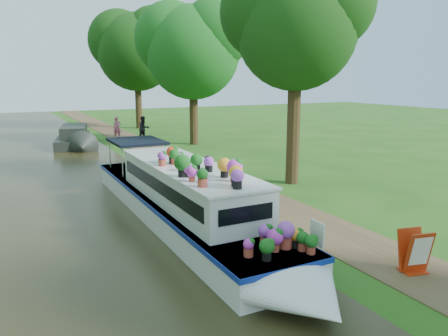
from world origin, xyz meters
TOP-DOWN VIEW (x-y plane):
  - ground at (0.00, 0.00)m, footprint 100.00×100.00m
  - canal_water at (-6.00, 0.00)m, footprint 10.00×100.00m
  - towpath at (1.20, 0.00)m, footprint 2.20×100.00m
  - plant_boat at (-2.25, -0.10)m, footprint 2.29×13.52m
  - tree_near_overhang at (3.79, 3.06)m, footprint 5.52×5.28m
  - tree_near_mid at (4.48, 15.08)m, footprint 6.90×6.60m
  - tree_near_far at (3.98, 26.09)m, footprint 7.59×7.26m
  - second_boat at (-2.75, 17.91)m, footprint 3.13×7.03m
  - sandwich_board at (1.11, -5.42)m, footprint 0.66×0.62m
  - pedestrian_pink at (0.56, 19.90)m, footprint 0.58×0.39m
  - pedestrian_dark at (1.90, 17.79)m, footprint 0.98×0.85m
  - verge_plant at (0.05, 4.22)m, footprint 0.44×0.42m

SIDE VIEW (x-z plane):
  - ground at x=0.00m, z-range 0.00..0.00m
  - canal_water at x=-6.00m, z-range 0.00..0.02m
  - towpath at x=1.20m, z-range 0.00..0.03m
  - verge_plant at x=0.05m, z-range 0.00..0.39m
  - sandwich_board at x=1.11m, z-range -0.02..0.97m
  - second_boat at x=-2.75m, z-range -0.12..1.18m
  - pedestrian_pink at x=0.56m, z-range 0.03..1.61m
  - plant_boat at x=-2.25m, z-range -0.28..1.99m
  - pedestrian_dark at x=1.90m, z-range 0.03..1.76m
  - tree_near_mid at x=4.48m, z-range 1.74..11.14m
  - tree_near_overhang at x=3.79m, z-range 2.11..11.10m
  - tree_near_far at x=3.98m, z-range 1.90..12.20m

